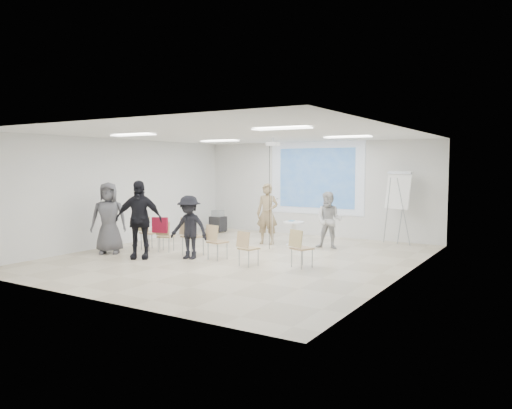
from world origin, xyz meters
The scene contains 30 objects.
floor centered at (0.00, 0.00, -0.05)m, with size 8.00×9.00×0.10m, color beige.
ceiling centered at (0.00, 0.00, 3.05)m, with size 8.00×9.00×0.10m, color white.
wall_back centered at (0.00, 4.55, 1.50)m, with size 8.00×0.10×3.00m, color silver.
wall_left centered at (-4.05, 0.00, 1.50)m, with size 0.10×9.00×3.00m, color silver.
wall_right centered at (4.05, 0.00, 1.50)m, with size 0.10×9.00×3.00m, color silver.
projection_halo centered at (0.00, 4.49, 1.85)m, with size 3.20×0.01×2.30m, color silver.
projection_image centered at (0.00, 4.47, 1.85)m, with size 2.60×0.01×1.90m, color #2F61A0.
pedestal_table centered at (0.35, 2.25, 0.39)m, with size 0.65×0.65×0.71m.
player_left centered at (-0.46, 2.18, 0.99)m, with size 0.72×0.49×1.97m, color tan.
player_right centered at (1.36, 2.36, 0.86)m, with size 0.82×0.66×1.71m, color silver.
controller_left centered at (-0.28, 2.43, 1.30)m, with size 0.04×0.11×0.04m, color silver.
controller_right centered at (1.18, 2.61, 1.15)m, with size 0.04×0.12×0.04m, color white.
chair_far_left centered at (-2.65, -0.38, 0.54)m, with size 0.50×0.53×0.92m.
chair_left_mid centered at (-2.08, -0.35, 0.47)m, with size 0.47×0.49×0.80m.
chair_left_inner centered at (-1.15, -0.46, 0.57)m, with size 0.54×0.57×0.96m.
chair_center centered at (-0.30, -0.56, 0.50)m, with size 0.47×0.49×0.85m.
chair_right_inner centered at (0.75, -0.82, 0.47)m, with size 0.45×0.47×0.80m.
chair_right_far centered at (1.82, -0.33, 0.50)m, with size 0.53×0.54×0.85m.
red_jacket centered at (-2.11, -0.51, 0.72)m, with size 0.42×0.10×0.40m, color maroon.
laptop centered at (-1.13, -0.36, 0.52)m, with size 0.35×0.26×0.03m, color black.
audience_left centered at (-1.99, -1.37, 1.09)m, with size 1.26×0.76×2.17m, color black.
audience_mid centered at (-0.92, -0.78, 0.87)m, with size 1.12×0.61×1.74m, color black.
audience_outer centered at (-3.16, -1.26, 1.02)m, with size 1.00×0.66×2.04m, color #5A595E.
flipchart_easel centered at (2.76, 4.00, 1.53)m, with size 0.86×0.68×2.07m.
av_cart centered at (-3.22, 3.57, 0.34)m, with size 0.52×0.43×0.74m.
ceiling_projector centered at (0.10, 1.49, 2.69)m, with size 0.30×0.25×3.00m.
fluor_panel_nw centered at (-2.00, 2.00, 2.97)m, with size 1.20×0.30×0.02m, color white.
fluor_panel_ne centered at (2.00, 2.00, 2.97)m, with size 1.20×0.30×0.02m, color white.
fluor_panel_sw centered at (-2.00, -1.50, 2.97)m, with size 1.20×0.30×0.02m, color white.
fluor_panel_se centered at (2.00, -1.50, 2.97)m, with size 1.20×0.30×0.02m, color white.
Camera 1 is at (6.69, -10.09, 2.27)m, focal length 35.00 mm.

